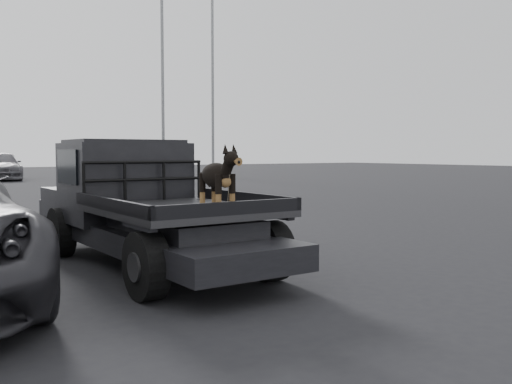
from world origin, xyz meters
TOP-DOWN VIEW (x-y plane):
  - ground at (0.00, 0.00)m, footprint 120.00×120.00m
  - flatbed_ute at (-0.18, 2.20)m, footprint 2.00×5.40m
  - ute_cab at (-0.18, 3.15)m, footprint 1.72×1.30m
  - headache_rack at (-0.18, 2.40)m, footprint 1.80×0.08m
  - dog at (-0.17, 0.38)m, footprint 0.32×0.60m
  - distant_car_b at (3.13, 30.57)m, footprint 2.91×5.65m
  - floodlight_mid at (11.38, 26.03)m, footprint 1.08×0.28m
  - floodlight_far at (16.17, 28.36)m, footprint 1.08×0.28m

SIDE VIEW (x-z plane):
  - ground at x=0.00m, z-range 0.00..0.00m
  - flatbed_ute at x=-0.18m, z-range 0.00..0.92m
  - distant_car_b at x=3.13m, z-range 0.00..1.57m
  - headache_rack at x=-0.18m, z-range 0.92..1.47m
  - dog at x=-0.17m, z-range 0.92..1.66m
  - ute_cab at x=-0.18m, z-range 0.92..1.80m
  - floodlight_mid at x=11.38m, z-range 0.59..13.48m
  - floodlight_far at x=16.17m, z-range 0.61..16.03m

